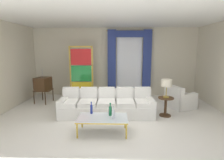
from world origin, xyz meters
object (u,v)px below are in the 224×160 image
(couch_white_long, at_px, (107,105))
(bottle_amber_squat, at_px, (91,109))
(vintage_tv, at_px, (43,84))
(peacock_figurine, at_px, (93,98))
(armchair_white, at_px, (179,100))
(round_side_table, at_px, (166,105))
(bottle_blue_decanter, at_px, (113,114))
(stained_glass_divider, at_px, (81,75))
(bottle_crystal_tall, at_px, (110,110))
(table_lamp_brass, at_px, (167,84))
(coffee_table, at_px, (103,118))

(couch_white_long, distance_m, bottle_amber_squat, 1.12)
(vintage_tv, bearing_deg, peacock_figurine, -2.80)
(armchair_white, xyz_separation_m, round_side_table, (-0.71, -0.84, 0.07))
(armchair_white, bearing_deg, bottle_blue_decanter, -137.22)
(bottle_amber_squat, bearing_deg, stained_glass_divider, 105.98)
(round_side_table, bearing_deg, vintage_tv, 163.05)
(couch_white_long, bearing_deg, bottle_crystal_tall, -82.41)
(bottle_blue_decanter, relative_size, table_lamp_brass, 0.55)
(coffee_table, height_order, vintage_tv, vintage_tv)
(coffee_table, height_order, bottle_crystal_tall, bottle_crystal_tall)
(coffee_table, height_order, armchair_white, armchair_white)
(vintage_tv, bearing_deg, bottle_amber_squat, -46.33)
(bottle_crystal_tall, bearing_deg, vintage_tv, 138.00)
(vintage_tv, bearing_deg, couch_white_long, -26.45)
(couch_white_long, xyz_separation_m, bottle_amber_squat, (-0.34, -1.05, 0.23))
(bottle_crystal_tall, bearing_deg, bottle_blue_decanter, -69.87)
(bottle_blue_decanter, distance_m, table_lamp_brass, 2.14)
(round_side_table, xyz_separation_m, table_lamp_brass, (-0.00, 0.00, 0.67))
(couch_white_long, bearing_deg, peacock_figurine, 117.38)
(armchair_white, distance_m, round_side_table, 1.10)
(round_side_table, bearing_deg, stained_glass_divider, 149.73)
(bottle_amber_squat, relative_size, peacock_figurine, 0.53)
(table_lamp_brass, bearing_deg, stained_glass_divider, 149.73)
(stained_glass_divider, bearing_deg, round_side_table, -30.27)
(bottle_crystal_tall, distance_m, round_side_table, 2.02)
(vintage_tv, bearing_deg, coffee_table, -45.50)
(couch_white_long, xyz_separation_m, bottle_crystal_tall, (0.16, -1.17, 0.24))
(armchair_white, bearing_deg, peacock_figurine, 172.69)
(bottle_amber_squat, distance_m, vintage_tv, 3.20)
(bottle_blue_decanter, bearing_deg, peacock_figurine, 108.24)
(table_lamp_brass, bearing_deg, coffee_table, -146.95)
(coffee_table, xyz_separation_m, armchair_white, (2.59, 2.06, -0.09))
(vintage_tv, xyz_separation_m, armchair_white, (5.11, -0.50, -0.44))
(couch_white_long, relative_size, stained_glass_divider, 1.34)
(bottle_blue_decanter, distance_m, armchair_white, 3.18)
(coffee_table, distance_m, bottle_blue_decanter, 0.32)
(coffee_table, relative_size, table_lamp_brass, 2.16)
(bottle_blue_decanter, distance_m, bottle_amber_squat, 0.67)
(couch_white_long, distance_m, vintage_tv, 2.88)
(couch_white_long, xyz_separation_m, round_side_table, (1.85, -0.07, 0.05))
(couch_white_long, relative_size, bottle_amber_squat, 9.17)
(table_lamp_brass, bearing_deg, round_side_table, -26.57)
(bottle_amber_squat, relative_size, round_side_table, 0.54)
(stained_glass_divider, bearing_deg, bottle_blue_decanter, -66.07)
(couch_white_long, bearing_deg, coffee_table, -91.41)
(bottle_amber_squat, relative_size, table_lamp_brass, 0.56)
(bottle_blue_decanter, bearing_deg, round_side_table, 39.16)
(round_side_table, bearing_deg, bottle_blue_decanter, -140.84)
(table_lamp_brass, bearing_deg, peacock_figurine, 153.10)
(table_lamp_brass, bearing_deg, couch_white_long, 177.78)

